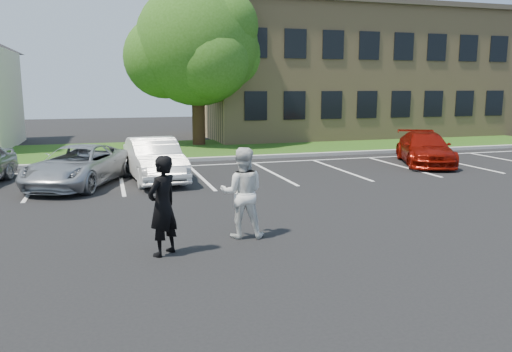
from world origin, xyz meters
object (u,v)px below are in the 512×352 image
Objects in this scene: man_black_suit at (163,206)px; man_white_shirt at (242,193)px; tree at (198,47)px; car_silver_minivan at (78,166)px; office_building at (362,73)px; car_red_compact at (425,149)px; car_white_sedan at (154,159)px.

man_white_shirt is (1.79, 0.70, 0.01)m from man_black_suit.
tree is 12.70m from car_silver_minivan.
man_black_suit reaches higher than car_silver_minivan.
tree reaches higher than man_black_suit.
man_black_suit is 8.10m from car_silver_minivan.
tree is 1.84× the size of car_silver_minivan.
man_black_suit is at bearing -126.21° from office_building.
car_red_compact is at bearing 173.52° from man_black_suit.
car_red_compact is (13.85, 0.65, 0.01)m from car_silver_minivan.
man_white_shirt is 0.44× the size of car_white_sedan.
car_red_compact reaches higher than car_silver_minivan.
office_building is 4.86× the size of car_red_compact.
man_white_shirt is 0.42× the size of car_silver_minivan.
car_silver_minivan is at bearing -141.73° from office_building.
car_white_sedan reaches higher than car_silver_minivan.
office_building is 27.69m from man_black_suit.
man_white_shirt is 7.49m from car_white_sedan.
car_red_compact is (-4.32, -13.69, -3.49)m from office_building.
man_white_shirt reaches higher than car_red_compact.
man_white_shirt is (-14.46, -21.49, -3.17)m from office_building.
car_white_sedan is at bearing -65.95° from man_white_shirt.
man_black_suit reaches higher than car_white_sedan.
tree is at bearing -82.53° from man_white_shirt.
man_black_suit is at bearing -102.67° from tree.
office_building is at bearing 95.80° from car_red_compact.
car_white_sedan is (-15.65, -14.11, -3.42)m from office_building.
office_building reaches higher than man_black_suit.
tree is 18.02m from man_white_shirt.
car_silver_minivan is (-3.71, 7.16, -0.33)m from man_white_shirt.
car_silver_minivan is (-1.92, 7.86, -0.32)m from man_black_suit.
office_building is at bearing 36.83° from car_white_sedan.
man_white_shirt is at bearing -39.19° from car_silver_minivan.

